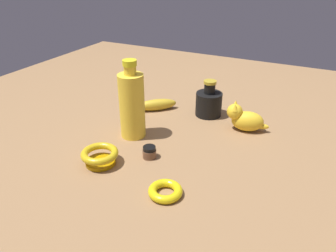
{
  "coord_description": "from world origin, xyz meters",
  "views": [
    {
      "loc": [
        -0.4,
        0.8,
        0.52
      ],
      "look_at": [
        0.0,
        0.0,
        0.05
      ],
      "focal_mm": 34.42,
      "sensor_mm": 36.0,
      "label": 1
    }
  ],
  "objects_px": {
    "bangle": "(165,191)",
    "nail_polish_jar": "(150,152)",
    "banana": "(157,105)",
    "bottle_short": "(209,103)",
    "bowl": "(100,156)",
    "bottle_tall": "(132,104)",
    "cat_figurine": "(244,119)"
  },
  "relations": [
    {
      "from": "bangle",
      "to": "nail_polish_jar",
      "type": "xyz_separation_m",
      "value": [
        0.11,
        -0.13,
        0.01
      ]
    },
    {
      "from": "banana",
      "to": "bottle_short",
      "type": "bearing_deg",
      "value": 152.09
    },
    {
      "from": "nail_polish_jar",
      "to": "banana",
      "type": "bearing_deg",
      "value": -65.14
    },
    {
      "from": "bangle",
      "to": "bottle_short",
      "type": "bearing_deg",
      "value": -82.34
    },
    {
      "from": "bangle",
      "to": "bowl",
      "type": "xyz_separation_m",
      "value": [
        0.22,
        -0.04,
        0.02
      ]
    },
    {
      "from": "bottle_short",
      "to": "bowl",
      "type": "xyz_separation_m",
      "value": [
        0.16,
        0.43,
        -0.02
      ]
    },
    {
      "from": "bottle_tall",
      "to": "banana",
      "type": "distance_m",
      "value": 0.23
    },
    {
      "from": "banana",
      "to": "bottle_tall",
      "type": "bearing_deg",
      "value": 55.11
    },
    {
      "from": "cat_figurine",
      "to": "bowl",
      "type": "xyz_separation_m",
      "value": [
        0.31,
        0.38,
        -0.02
      ]
    },
    {
      "from": "cat_figurine",
      "to": "bangle",
      "type": "bearing_deg",
      "value": 78.64
    },
    {
      "from": "bowl",
      "to": "banana",
      "type": "xyz_separation_m",
      "value": [
        0.03,
        -0.39,
        -0.01
      ]
    },
    {
      "from": "bowl",
      "to": "bottle_tall",
      "type": "bearing_deg",
      "value": -88.7
    },
    {
      "from": "bottle_short",
      "to": "bowl",
      "type": "height_order",
      "value": "bottle_short"
    },
    {
      "from": "bottle_tall",
      "to": "banana",
      "type": "bearing_deg",
      "value": -83.28
    },
    {
      "from": "bangle",
      "to": "bottle_tall",
      "type": "bearing_deg",
      "value": -43.83
    },
    {
      "from": "bangle",
      "to": "banana",
      "type": "relative_size",
      "value": 0.57
    },
    {
      "from": "bottle_tall",
      "to": "bottle_short",
      "type": "relative_size",
      "value": 1.9
    },
    {
      "from": "bottle_short",
      "to": "nail_polish_jar",
      "type": "xyz_separation_m",
      "value": [
        0.05,
        0.34,
        -0.03
      ]
    },
    {
      "from": "bangle",
      "to": "nail_polish_jar",
      "type": "relative_size",
      "value": 2.12
    },
    {
      "from": "bowl",
      "to": "nail_polish_jar",
      "type": "height_order",
      "value": "bowl"
    },
    {
      "from": "bottle_short",
      "to": "bottle_tall",
      "type": "bearing_deg",
      "value": 56.97
    },
    {
      "from": "bottle_tall",
      "to": "nail_polish_jar",
      "type": "xyz_separation_m",
      "value": [
        -0.11,
        0.09,
        -0.09
      ]
    },
    {
      "from": "cat_figurine",
      "to": "bottle_tall",
      "type": "distance_m",
      "value": 0.37
    },
    {
      "from": "bangle",
      "to": "nail_polish_jar",
      "type": "bearing_deg",
      "value": -48.17
    },
    {
      "from": "bangle",
      "to": "cat_figurine",
      "type": "relative_size",
      "value": 0.61
    },
    {
      "from": "bangle",
      "to": "cat_figurine",
      "type": "xyz_separation_m",
      "value": [
        -0.08,
        -0.41,
        0.03
      ]
    },
    {
      "from": "bowl",
      "to": "banana",
      "type": "bearing_deg",
      "value": -85.8
    },
    {
      "from": "bottle_tall",
      "to": "bottle_short",
      "type": "distance_m",
      "value": 0.31
    },
    {
      "from": "bowl",
      "to": "banana",
      "type": "distance_m",
      "value": 0.39
    },
    {
      "from": "cat_figurine",
      "to": "banana",
      "type": "xyz_separation_m",
      "value": [
        0.34,
        -0.01,
        -0.02
      ]
    },
    {
      "from": "bowl",
      "to": "nail_polish_jar",
      "type": "bearing_deg",
      "value": -140.63
    },
    {
      "from": "bangle",
      "to": "bottle_tall",
      "type": "relative_size",
      "value": 0.34
    }
  ]
}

